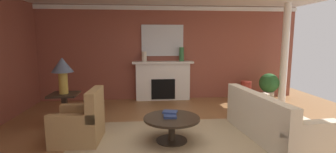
% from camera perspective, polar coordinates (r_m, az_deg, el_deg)
% --- Properties ---
extents(ground_plane, '(9.67, 9.67, 0.00)m').
position_cam_1_polar(ground_plane, '(4.74, 3.12, -14.05)').
color(ground_plane, olive).
extents(wall_fireplace, '(8.04, 0.12, 2.80)m').
position_cam_1_polar(wall_fireplace, '(7.62, -0.49, 5.36)').
color(wall_fireplace, brown).
rests_on(wall_fireplace, ground_plane).
extents(crown_moulding, '(8.04, 0.08, 0.12)m').
position_cam_1_polar(crown_moulding, '(7.58, -0.44, 15.33)').
color(crown_moulding, white).
extents(area_rug, '(3.57, 2.26, 0.01)m').
position_cam_1_polar(area_rug, '(4.64, 0.84, -14.49)').
color(area_rug, tan).
rests_on(area_rug, ground_plane).
extents(fireplace, '(1.80, 0.35, 1.17)m').
position_cam_1_polar(fireplace, '(7.50, -1.17, -1.19)').
color(fireplace, white).
rests_on(fireplace, ground_plane).
extents(mantel_mirror, '(1.24, 0.04, 0.92)m').
position_cam_1_polar(mantel_mirror, '(7.51, -1.27, 8.21)').
color(mantel_mirror, silver).
extents(sofa, '(1.07, 2.17, 0.85)m').
position_cam_1_polar(sofa, '(5.08, 22.42, -9.59)').
color(sofa, beige).
rests_on(sofa, ground_plane).
extents(armchair_near_window, '(0.83, 0.83, 0.95)m').
position_cam_1_polar(armchair_near_window, '(4.80, -19.37, -10.35)').
color(armchair_near_window, '#9E7A4C').
rests_on(armchair_near_window, ground_plane).
extents(coffee_table, '(1.00, 1.00, 0.45)m').
position_cam_1_polar(coffee_table, '(4.52, 0.85, -10.65)').
color(coffee_table, '#2D2319').
rests_on(coffee_table, ground_plane).
extents(side_table, '(0.56, 0.56, 0.70)m').
position_cam_1_polar(side_table, '(5.70, -22.45, -6.55)').
color(side_table, '#2D2319').
rests_on(side_table, ground_plane).
extents(table_lamp, '(0.44, 0.44, 0.75)m').
position_cam_1_polar(table_lamp, '(5.56, -22.93, 1.70)').
color(table_lamp, '#B28E38').
rests_on(table_lamp, side_table).
extents(vase_tall_corner, '(0.31, 0.31, 0.58)m').
position_cam_1_polar(vase_tall_corner, '(7.84, 17.30, -3.13)').
color(vase_tall_corner, '#9E3328').
rests_on(vase_tall_corner, ground_plane).
extents(vase_mantel_left, '(0.15, 0.15, 0.29)m').
position_cam_1_polar(vase_mantel_left, '(7.34, -5.45, 4.53)').
color(vase_mantel_left, beige).
rests_on(vase_mantel_left, fireplace).
extents(vase_mantel_right, '(0.14, 0.14, 0.41)m').
position_cam_1_polar(vase_mantel_right, '(7.42, 3.10, 5.08)').
color(vase_mantel_right, '#33703D').
rests_on(vase_mantel_right, fireplace).
extents(book_red_cover, '(0.24, 0.21, 0.04)m').
position_cam_1_polar(book_red_cover, '(4.46, 0.48, -9.06)').
color(book_red_cover, navy).
rests_on(book_red_cover, coffee_table).
extents(book_art_folio, '(0.30, 0.26, 0.03)m').
position_cam_1_polar(book_art_folio, '(4.59, 0.45, -8.08)').
color(book_art_folio, navy).
rests_on(book_art_folio, coffee_table).
extents(potted_plant, '(0.56, 0.56, 0.83)m').
position_cam_1_polar(potted_plant, '(7.87, 21.99, -1.81)').
color(potted_plant, '#BCB29E').
rests_on(potted_plant, ground_plane).
extents(column_white, '(0.20, 0.20, 2.80)m').
position_cam_1_polar(column_white, '(7.80, 25.04, 4.63)').
color(column_white, white).
rests_on(column_white, ground_plane).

